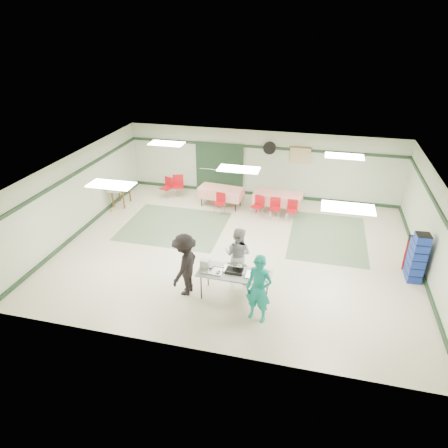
% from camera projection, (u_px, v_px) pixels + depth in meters
% --- Properties ---
extents(floor, '(11.00, 11.00, 0.00)m').
position_uv_depth(floor, '(237.00, 249.00, 12.78)').
color(floor, beige).
rests_on(floor, ground).
extents(ceiling, '(11.00, 11.00, 0.00)m').
position_uv_depth(ceiling, '(239.00, 168.00, 11.54)').
color(ceiling, silver).
rests_on(ceiling, wall_back).
extents(wall_back, '(11.00, 0.00, 11.00)m').
position_uv_depth(wall_back, '(261.00, 164.00, 16.04)').
color(wall_back, '#B5BFA3').
rests_on(wall_back, floor).
extents(wall_front, '(11.00, 0.00, 11.00)m').
position_uv_depth(wall_front, '(193.00, 301.00, 8.28)').
color(wall_front, '#B5BFA3').
rests_on(wall_front, floor).
extents(wall_left, '(0.00, 9.00, 9.00)m').
position_uv_depth(wall_left, '(77.00, 194.00, 13.33)').
color(wall_left, '#B5BFA3').
rests_on(wall_left, floor).
extents(wall_right, '(0.00, 9.00, 9.00)m').
position_uv_depth(wall_right, '(433.00, 231.00, 10.99)').
color(wall_right, '#B5BFA3').
rests_on(wall_right, floor).
extents(trim_back, '(11.00, 0.06, 0.10)m').
position_uv_depth(trim_back, '(262.00, 147.00, 15.69)').
color(trim_back, '#1C341F').
rests_on(trim_back, wall_back).
extents(baseboard_back, '(11.00, 0.06, 0.12)m').
position_uv_depth(baseboard_back, '(260.00, 194.00, 16.61)').
color(baseboard_back, '#1C341F').
rests_on(baseboard_back, floor).
extents(trim_left, '(0.06, 9.00, 0.10)m').
position_uv_depth(trim_left, '(74.00, 174.00, 13.00)').
color(trim_left, '#1C341F').
rests_on(trim_left, wall_back).
extents(baseboard_left, '(0.06, 9.00, 0.12)m').
position_uv_depth(baseboard_left, '(84.00, 228.00, 13.92)').
color(baseboard_left, '#1C341F').
rests_on(baseboard_left, floor).
extents(trim_right, '(0.06, 9.00, 0.10)m').
position_uv_depth(trim_right, '(438.00, 208.00, 10.67)').
color(trim_right, '#1C341F').
rests_on(trim_right, wall_back).
extents(baseboard_right, '(0.06, 9.00, 0.12)m').
position_uv_depth(baseboard_right, '(421.00, 270.00, 11.58)').
color(baseboard_right, '#1C341F').
rests_on(baseboard_right, floor).
extents(green_patch_a, '(3.50, 3.00, 0.01)m').
position_uv_depth(green_patch_a, '(175.00, 226.00, 14.17)').
color(green_patch_a, '#637E5C').
rests_on(green_patch_a, floor).
extents(green_patch_b, '(2.50, 3.50, 0.01)m').
position_uv_depth(green_patch_b, '(328.00, 237.00, 13.47)').
color(green_patch_b, '#637E5C').
rests_on(green_patch_b, floor).
extents(double_door_left, '(0.90, 0.06, 2.10)m').
position_uv_depth(double_door_left, '(209.00, 167.00, 16.60)').
color(double_door_left, '#949694').
rests_on(double_door_left, floor).
extents(double_door_right, '(0.90, 0.06, 2.10)m').
position_uv_depth(double_door_right, '(231.00, 169.00, 16.39)').
color(double_door_right, '#949694').
rests_on(double_door_right, floor).
extents(door_frame, '(2.00, 0.03, 2.15)m').
position_uv_depth(door_frame, '(219.00, 168.00, 16.48)').
color(door_frame, '#1C341F').
rests_on(door_frame, floor).
extents(wall_fan, '(0.50, 0.10, 0.50)m').
position_uv_depth(wall_fan, '(270.00, 148.00, 15.60)').
color(wall_fan, black).
rests_on(wall_fan, wall_back).
extents(scroll_banner, '(0.80, 0.02, 0.60)m').
position_uv_depth(scroll_banner, '(300.00, 155.00, 15.44)').
color(scroll_banner, tan).
rests_on(scroll_banner, wall_back).
extents(serving_table, '(1.90, 0.79, 0.76)m').
position_uv_depth(serving_table, '(235.00, 274.00, 10.25)').
color(serving_table, '#ABABA6').
rests_on(serving_table, floor).
extents(sheet_tray_right, '(0.59, 0.46, 0.02)m').
position_uv_depth(sheet_tray_right, '(257.00, 275.00, 10.11)').
color(sheet_tray_right, silver).
rests_on(sheet_tray_right, serving_table).
extents(sheet_tray_mid, '(0.58, 0.45, 0.02)m').
position_uv_depth(sheet_tray_mid, '(234.00, 269.00, 10.37)').
color(sheet_tray_mid, silver).
rests_on(sheet_tray_mid, serving_table).
extents(sheet_tray_left, '(0.53, 0.41, 0.02)m').
position_uv_depth(sheet_tray_left, '(213.00, 271.00, 10.29)').
color(sheet_tray_left, silver).
rests_on(sheet_tray_left, serving_table).
extents(baking_pan, '(0.45, 0.29, 0.08)m').
position_uv_depth(baking_pan, '(234.00, 271.00, 10.23)').
color(baking_pan, black).
rests_on(baking_pan, serving_table).
extents(foam_box_stack, '(0.23, 0.21, 0.21)m').
position_uv_depth(foam_box_stack, '(205.00, 263.00, 10.43)').
color(foam_box_stack, white).
rests_on(foam_box_stack, serving_table).
extents(volunteer_teal, '(0.72, 0.56, 1.76)m').
position_uv_depth(volunteer_teal, '(259.00, 289.00, 9.41)').
color(volunteer_teal, teal).
rests_on(volunteer_teal, floor).
extents(volunteer_grey, '(0.90, 0.77, 1.63)m').
position_uv_depth(volunteer_grey, '(238.00, 255.00, 10.91)').
color(volunteer_grey, '#939499').
rests_on(volunteer_grey, floor).
extents(volunteer_dark, '(0.78, 1.20, 1.75)m').
position_uv_depth(volunteer_dark, '(185.00, 265.00, 10.35)').
color(volunteer_dark, black).
rests_on(volunteer_dark, floor).
extents(dining_table_a, '(1.83, 0.90, 0.77)m').
position_uv_depth(dining_table_a, '(278.00, 198.00, 14.97)').
color(dining_table_a, red).
rests_on(dining_table_a, floor).
extents(dining_table_b, '(1.76, 0.95, 0.77)m').
position_uv_depth(dining_table_b, '(221.00, 192.00, 15.44)').
color(dining_table_b, red).
rests_on(dining_table_b, floor).
extents(chair_a, '(0.39, 0.40, 0.80)m').
position_uv_depth(chair_a, '(275.00, 206.00, 14.52)').
color(chair_a, '#AF0E0F').
rests_on(chair_a, floor).
extents(chair_b, '(0.49, 0.49, 0.82)m').
position_uv_depth(chair_b, '(258.00, 204.00, 14.64)').
color(chair_b, '#AF0E0F').
rests_on(chair_b, floor).
extents(chair_c, '(0.36, 0.36, 0.78)m').
position_uv_depth(chair_c, '(292.00, 208.00, 14.39)').
color(chair_c, '#AF0E0F').
rests_on(chair_c, floor).
extents(chair_d, '(0.40, 0.40, 0.78)m').
position_uv_depth(chair_d, '(220.00, 201.00, 14.96)').
color(chair_d, '#AF0E0F').
rests_on(chair_d, floor).
extents(chair_loose_a, '(0.54, 0.54, 0.92)m').
position_uv_depth(chair_loose_a, '(178.00, 184.00, 16.27)').
color(chair_loose_a, '#AF0E0F').
rests_on(chair_loose_a, floor).
extents(chair_loose_b, '(0.52, 0.52, 0.86)m').
position_uv_depth(chair_loose_b, '(167.00, 185.00, 16.19)').
color(chair_loose_b, '#AF0E0F').
rests_on(chair_loose_b, floor).
extents(crate_stack_blue_a, '(0.40, 0.40, 1.22)m').
position_uv_depth(crate_stack_blue_a, '(415.00, 258.00, 11.15)').
color(crate_stack_blue_a, '#193A97').
rests_on(crate_stack_blue_a, floor).
extents(crate_stack_red, '(0.46, 0.46, 1.00)m').
position_uv_depth(crate_stack_red, '(412.00, 254.00, 11.55)').
color(crate_stack_red, maroon).
rests_on(crate_stack_red, floor).
extents(crate_stack_blue_b, '(0.40, 0.40, 1.48)m').
position_uv_depth(crate_stack_blue_b, '(418.00, 258.00, 10.89)').
color(crate_stack_blue_b, '#193A97').
rests_on(crate_stack_blue_b, floor).
extents(printer_table, '(0.64, 0.91, 0.74)m').
position_uv_depth(printer_table, '(120.00, 190.00, 15.52)').
color(printer_table, brown).
rests_on(printer_table, floor).
extents(office_printer, '(0.47, 0.42, 0.35)m').
position_uv_depth(office_printer, '(114.00, 187.00, 15.02)').
color(office_printer, '#B6B6B1').
rests_on(office_printer, printer_table).
extents(broom, '(0.04, 0.21, 1.29)m').
position_uv_depth(broom, '(111.00, 194.00, 15.01)').
color(broom, brown).
rests_on(broom, floor).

